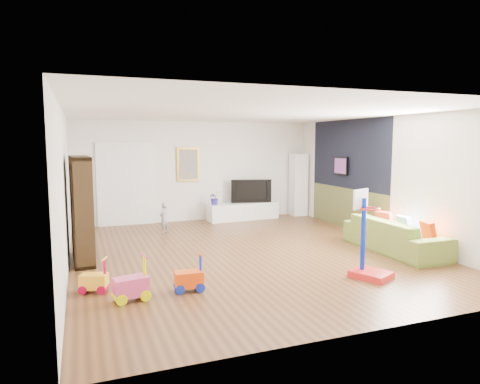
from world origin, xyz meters
name	(u,v)px	position (x,y,z in m)	size (l,w,h in m)	color
floor	(247,253)	(0.00, 0.00, 0.00)	(6.50, 7.50, 0.00)	brown
ceiling	(247,113)	(0.00, 0.00, 2.70)	(6.50, 7.50, 0.00)	white
wall_back	(197,171)	(0.00, 3.75, 1.35)	(6.50, 0.00, 2.70)	silver
wall_front	(372,215)	(0.00, -3.75, 1.35)	(6.50, 0.00, 2.70)	white
wall_left	(65,191)	(-3.25, 0.00, 1.35)	(0.00, 7.50, 2.70)	silver
wall_right	(386,179)	(3.25, 0.00, 1.35)	(0.00, 7.50, 2.70)	silver
navy_accent	(348,154)	(3.23, 1.40, 1.85)	(0.01, 3.20, 1.70)	black
olive_wainscot	(346,208)	(3.23, 1.40, 0.50)	(0.01, 3.20, 1.00)	brown
doorway	(126,185)	(-1.90, 3.71, 1.05)	(1.45, 0.06, 2.10)	white
painting_back	(188,164)	(-0.25, 3.71, 1.55)	(0.62, 0.06, 0.92)	gold
artwork_right	(341,166)	(3.17, 1.60, 1.55)	(0.04, 0.56, 0.46)	#7F3F8C
media_console	(243,211)	(1.21, 3.38, 0.23)	(2.01, 0.50, 0.47)	white
tall_cabinet	(298,185)	(2.98, 3.48, 0.90)	(0.42, 0.42, 1.81)	white
bookshelf	(81,209)	(-3.00, 0.53, 0.95)	(0.34, 1.30, 1.90)	black
sofa	(395,235)	(2.75, -0.95, 0.33)	(2.25, 0.88, 0.66)	olive
basketball_hoop	(372,234)	(1.28, -2.14, 0.71)	(0.49, 0.59, 1.41)	red
ride_on_yellow	(94,275)	(-2.88, -1.28, 0.25)	(0.37, 0.23, 0.50)	yellow
ride_on_orange	(189,273)	(-1.59, -1.72, 0.27)	(0.41, 0.25, 0.54)	#F4470B
ride_on_pink	(131,279)	(-2.41, -1.81, 0.30)	(0.46, 0.28, 0.61)	#DB427E
child	(164,218)	(-1.20, 2.30, 0.37)	(0.27, 0.18, 0.74)	gray
tv	(251,191)	(1.47, 3.45, 0.79)	(1.12, 0.15, 0.65)	black
vase_plant	(215,198)	(0.38, 3.35, 0.65)	(0.33, 0.29, 0.37)	navy
pillow_left	(428,231)	(2.97, -1.57, 0.52)	(0.10, 0.36, 0.36)	red
pillow_center	(404,225)	(3.00, -0.91, 0.52)	(0.09, 0.35, 0.35)	white
pillow_right	(384,220)	(2.99, -0.33, 0.52)	(0.09, 0.36, 0.36)	red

